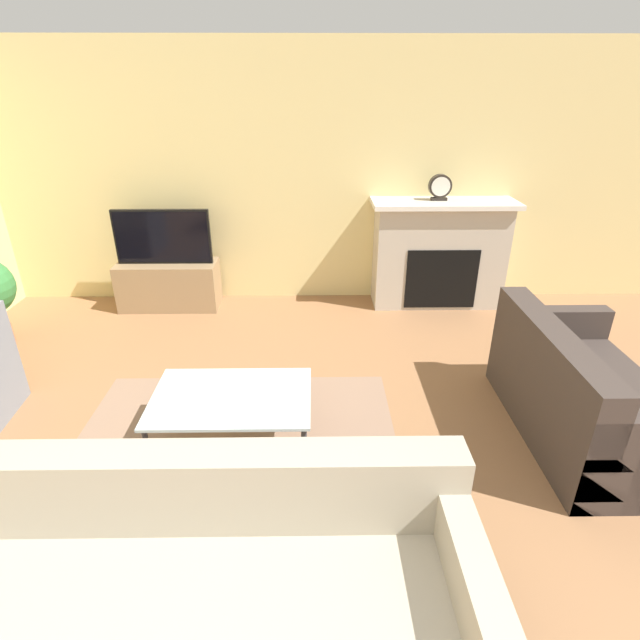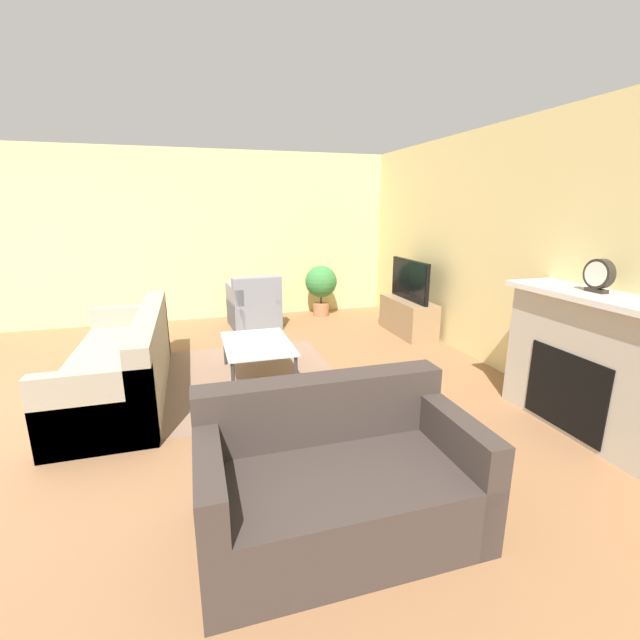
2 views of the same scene
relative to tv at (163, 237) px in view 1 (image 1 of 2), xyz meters
name	(u,v)px [view 1 (image 1 of 2)]	position (x,y,z in m)	size (l,w,h in m)	color
wall_back	(271,178)	(1.14, 0.32, 0.55)	(8.86, 0.06, 2.70)	beige
area_rug	(233,453)	(1.04, -2.48, -0.80)	(2.25, 1.91, 0.00)	#896B56
fireplace	(439,251)	(2.97, 0.07, -0.19)	(1.52, 0.51, 1.16)	#BCB2A3
tv_stand	(169,285)	(0.00, 0.00, -0.55)	(1.07, 0.42, 0.51)	#997A56
tv	(163,237)	(0.00, 0.00, 0.00)	(1.01, 0.06, 0.58)	black
couch_sectional	(201,592)	(1.10, -3.71, -0.51)	(2.35, 0.85, 0.82)	#9E937F
couch_loveseat	(582,398)	(3.46, -2.29, -0.51)	(0.88, 1.54, 0.82)	#3D332D
coffee_table	(232,400)	(1.04, -2.37, -0.44)	(1.05, 0.71, 0.39)	#333338
mantel_clock	(440,187)	(2.91, 0.07, 0.50)	(0.24, 0.07, 0.27)	#28231E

